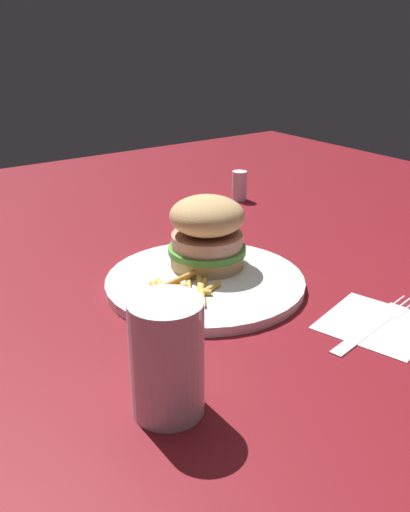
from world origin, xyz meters
TOP-DOWN VIEW (x-y plane):
  - ground_plane at (0.00, 0.00)m, footprint 1.60×1.60m
  - plate at (0.03, 0.01)m, footprint 0.25×0.25m
  - sandwich at (0.06, -0.02)m, footprint 0.10×0.10m
  - fries_pile at (0.01, 0.05)m, footprint 0.10×0.09m
  - napkin at (-0.16, -0.09)m, footprint 0.14×0.14m
  - fork at (-0.16, -0.09)m, footprint 0.05×0.17m
  - drink_glass at (-0.15, 0.18)m, footprint 0.06×0.06m
  - salt_shaker at (0.29, -0.26)m, footprint 0.03×0.03m

SIDE VIEW (x-z plane):
  - ground_plane at x=0.00m, z-range 0.00..0.00m
  - napkin at x=-0.16m, z-range 0.00..0.00m
  - fork at x=-0.16m, z-range 0.00..0.01m
  - plate at x=0.03m, z-range 0.00..0.01m
  - fries_pile at x=0.01m, z-range 0.01..0.02m
  - salt_shaker at x=0.29m, z-range 0.00..0.06m
  - drink_glass at x=-0.15m, z-range -0.01..0.10m
  - sandwich at x=0.06m, z-range 0.01..0.11m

